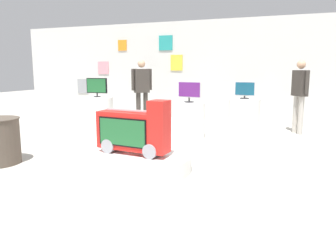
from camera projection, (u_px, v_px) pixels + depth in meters
name	position (u px, v px, depth m)	size (l,w,h in m)	color
ground_plane	(122.00, 162.00, 5.10)	(30.00, 30.00, 0.00)	#B2ADA3
back_wall_display	(197.00, 70.00, 9.43)	(12.59, 0.13, 2.96)	silver
main_display_pedestal	(133.00, 162.00, 4.72)	(1.77, 1.77, 0.25)	white
novelty_firetruck_tv	(134.00, 132.00, 4.63)	(1.16, 0.43, 0.83)	gray
display_pedestal_left_rear	(189.00, 120.00, 6.92)	(0.71, 0.71, 0.79)	white
tv_on_left_rear	(189.00, 91.00, 6.81)	(0.55, 0.21, 0.46)	black
display_pedestal_center_rear	(98.00, 112.00, 8.23)	(0.81, 0.81, 0.79)	white
tv_on_center_rear	(97.00, 86.00, 8.12)	(0.58, 0.17, 0.50)	black
display_pedestal_right_rear	(244.00, 114.00, 7.76)	(0.76, 0.76, 0.79)	white
tv_on_right_rear	(245.00, 90.00, 7.66)	(0.50, 0.22, 0.42)	black
shopper_browsing_near_truck	(142.00, 88.00, 8.18)	(0.44, 0.40, 1.76)	#38332D
shopper_browsing_rear	(300.00, 91.00, 7.24)	(0.37, 0.49, 1.73)	#B2ADA3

